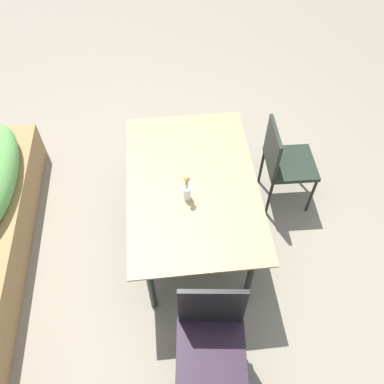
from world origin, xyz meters
name	(u,v)px	position (x,y,z in m)	size (l,w,h in m)	color
ground_plane	(189,239)	(0.00, 0.00, 0.00)	(12.00, 12.00, 0.00)	#756B5B
dining_table	(192,188)	(0.06, -0.04, 0.70)	(1.59, 1.04, 0.76)	#8C704C
chair_near_right	(284,160)	(0.42, -0.91, 0.54)	(0.45, 0.45, 0.91)	black
chair_end_left	(211,336)	(-1.08, -0.05, 0.55)	(0.51, 0.51, 0.96)	black
flower_vase	(187,189)	(-0.09, 0.02, 0.88)	(0.06, 0.06, 0.27)	silver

